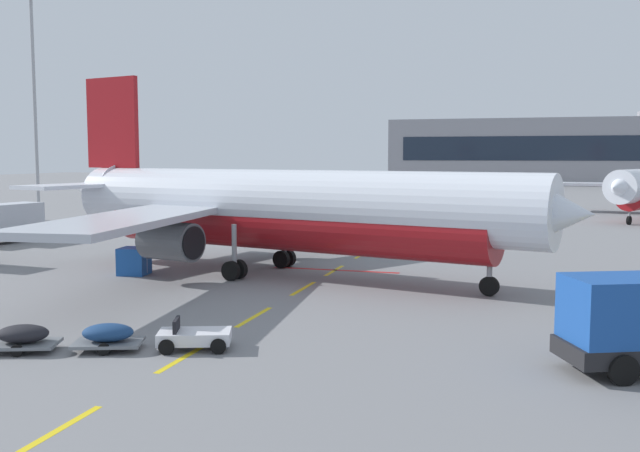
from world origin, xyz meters
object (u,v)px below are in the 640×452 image
airliner_foreground (280,208)px  apron_light_mast_near (34,78)px  uld_cargo_container (134,261)px  baggage_train (66,336)px  catering_truck (4,223)px

airliner_foreground → apron_light_mast_near: apron_light_mast_near is taller
uld_cargo_container → apron_light_mast_near: apron_light_mast_near is taller
apron_light_mast_near → uld_cargo_container: bearing=-44.6°
baggage_train → apron_light_mast_near: apron_light_mast_near is taller
airliner_foreground → uld_cargo_container: (-8.38, -2.27, -3.15)m
airliner_foreground → baggage_train: airliner_foreground is taller
baggage_train → uld_cargo_container: (-6.54, 15.38, 0.27)m
airliner_foreground → uld_cargo_container: 9.23m
baggage_train → uld_cargo_container: uld_cargo_container is taller
baggage_train → catering_truck: bearing=133.6°
uld_cargo_container → apron_light_mast_near: (-28.91, 28.48, 14.47)m
uld_cargo_container → apron_light_mast_near: size_ratio=0.07×
catering_truck → apron_light_mast_near: 24.83m
catering_truck → baggage_train: catering_truck is taller
uld_cargo_container → apron_light_mast_near: bearing=135.4°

